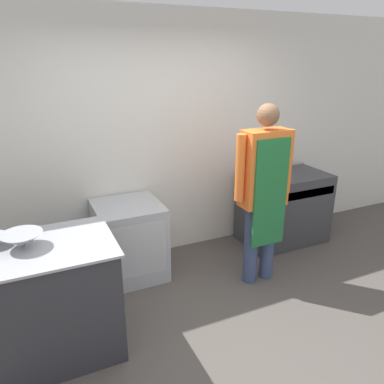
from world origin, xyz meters
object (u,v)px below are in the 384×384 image
at_px(mixing_bowl, 22,240).
at_px(stock_pot, 266,161).
at_px(stove, 283,208).
at_px(person_cook, 264,186).
at_px(fridge_unit, 129,240).

relative_size(mixing_bowl, stock_pot, 0.86).
relative_size(stove, mixing_bowl, 3.54).
bearing_deg(stove, person_cook, -140.90).
xyz_separation_m(stove, mixing_bowl, (-2.95, -0.79, 0.54)).
height_order(stove, person_cook, person_cook).
xyz_separation_m(stove, stock_pot, (-0.23, 0.11, 0.60)).
relative_size(stove, fridge_unit, 1.28).
xyz_separation_m(mixing_bowl, stock_pot, (2.71, 0.90, 0.06)).
xyz_separation_m(fridge_unit, mixing_bowl, (-0.97, -0.80, 0.58)).
bearing_deg(mixing_bowl, person_cook, 3.95).
height_order(person_cook, mixing_bowl, person_cook).
bearing_deg(stock_pot, fridge_unit, -176.65).
relative_size(stove, stock_pot, 3.05).
bearing_deg(stock_pot, person_cook, -126.45).
height_order(stove, mixing_bowl, mixing_bowl).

